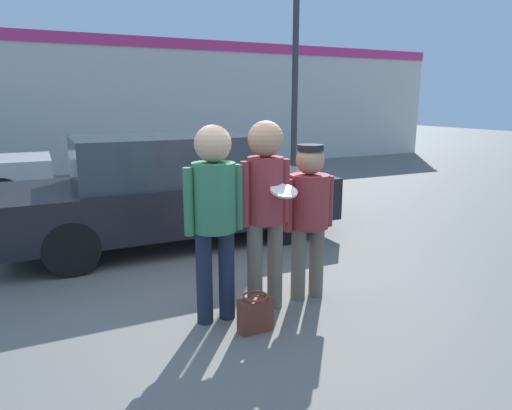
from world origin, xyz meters
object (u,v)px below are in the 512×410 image
(parked_car_near, at_px, (170,190))
(person_middle_with_frisbee, at_px, (265,199))
(person_right, at_px, (309,208))
(person_left, at_px, (214,205))
(handbag, at_px, (255,314))
(street_lamp, at_px, (309,8))

(parked_car_near, bearing_deg, person_middle_with_frisbee, -84.93)
(person_right, height_order, parked_car_near, person_right)
(person_left, xyz_separation_m, person_middle_with_frisbee, (0.52, 0.02, 0.01))
(handbag, bearing_deg, person_middle_with_frisbee, 52.54)
(person_middle_with_frisbee, bearing_deg, handbag, -127.46)
(street_lamp, distance_m, handbag, 6.60)
(handbag, bearing_deg, street_lamp, 54.00)
(person_left, relative_size, street_lamp, 0.30)
(street_lamp, bearing_deg, handbag, -126.00)
(person_left, height_order, parked_car_near, person_left)
(person_middle_with_frisbee, xyz_separation_m, parked_car_near, (-0.23, 2.62, -0.35))
(parked_car_near, height_order, handbag, parked_car_near)
(person_left, bearing_deg, handbag, -56.07)
(person_right, relative_size, street_lamp, 0.27)
(parked_car_near, distance_m, street_lamp, 4.62)
(person_right, bearing_deg, person_middle_with_frisbee, -173.88)
(handbag, bearing_deg, person_right, 27.89)
(person_right, relative_size, handbag, 4.66)
(person_left, height_order, person_right, person_left)
(person_middle_with_frisbee, height_order, person_right, person_middle_with_frisbee)
(person_left, relative_size, person_middle_with_frisbee, 0.99)
(person_middle_with_frisbee, bearing_deg, street_lamp, 54.13)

